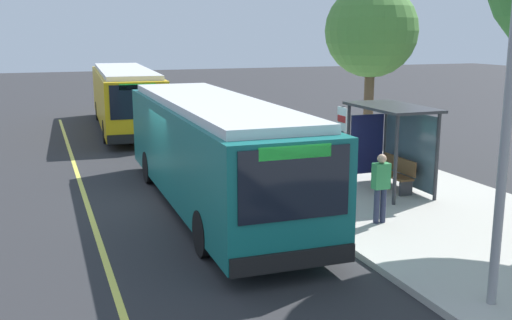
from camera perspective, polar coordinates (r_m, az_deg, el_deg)
The scene contains 11 objects.
ground_plane at distance 17.16m, azimuth -8.18°, elevation -3.90°, with size 120.00×120.00×0.00m, color #2B2B2D.
sidewalk_curb at distance 19.22m, azimuth 9.59°, elevation -1.99°, with size 44.00×6.40×0.15m, color #B7B2A8.
lane_stripe_center at distance 16.87m, azimuth -15.53°, elevation -4.49°, with size 36.00×0.14×0.01m, color #E0D64C.
transit_bus_main at distance 16.07m, azimuth -4.09°, elevation 1.04°, with size 11.15×2.67×2.95m.
transit_bus_second at distance 30.12m, azimuth -12.26°, elevation 5.92°, with size 12.09×3.22×2.95m.
bus_shelter at distance 17.86m, azimuth 12.77°, elevation 2.85°, with size 2.90×1.60×2.48m.
waiting_bench at distance 18.04m, azimuth 12.95°, elevation -1.23°, with size 1.60×0.48×0.95m.
route_sign_post at distance 14.58m, azimuth 8.11°, elevation 1.17°, with size 0.44×0.08×2.80m.
pedestrian_commuter at distance 14.70m, azimuth 11.71°, elevation -2.22°, with size 0.24×0.40×1.69m.
street_tree_downstreet at distance 22.65m, azimuth 10.85°, elevation 11.84°, with size 3.36×3.36×6.25m.
utility_pole at distance 10.41m, azimuth 22.67°, elevation 3.82°, with size 0.16×0.16×6.40m, color gray.
Camera 1 is at (16.17, -3.31, 4.66)m, focal length 42.32 mm.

